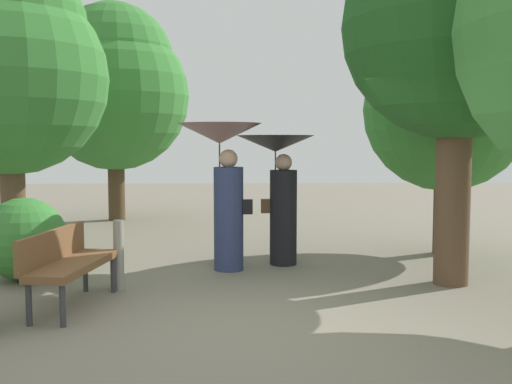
{
  "coord_description": "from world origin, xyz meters",
  "views": [
    {
      "loc": [
        -0.22,
        -5.7,
        1.76
      ],
      "look_at": [
        0.0,
        2.95,
        1.04
      ],
      "focal_mm": 41.78,
      "sensor_mm": 36.0,
      "label": 1
    }
  ],
  "objects_px": {
    "tree_near_right": "(446,97)",
    "path_marker_post": "(119,255)",
    "tree_mid_left": "(9,62)",
    "park_bench": "(67,260)",
    "tree_mid_right": "(458,2)",
    "tree_near_left": "(115,85)",
    "person_left": "(223,167)",
    "person_right": "(279,174)"
  },
  "relations": [
    {
      "from": "person_left",
      "to": "park_bench",
      "type": "distance_m",
      "value": 2.62
    },
    {
      "from": "tree_near_left",
      "to": "tree_mid_right",
      "type": "relative_size",
      "value": 0.95
    },
    {
      "from": "park_bench",
      "to": "tree_mid_right",
      "type": "distance_m",
      "value": 5.42
    },
    {
      "from": "person_right",
      "to": "person_left",
      "type": "bearing_deg",
      "value": 122.39
    },
    {
      "from": "person_left",
      "to": "path_marker_post",
      "type": "xyz_separation_m",
      "value": [
        -1.21,
        -1.14,
        -1.0
      ]
    },
    {
      "from": "tree_mid_left",
      "to": "tree_mid_right",
      "type": "relative_size",
      "value": 0.9
    },
    {
      "from": "person_right",
      "to": "tree_near_left",
      "type": "distance_m",
      "value": 6.32
    },
    {
      "from": "park_bench",
      "to": "tree_mid_left",
      "type": "height_order",
      "value": "tree_mid_left"
    },
    {
      "from": "park_bench",
      "to": "tree_mid_left",
      "type": "xyz_separation_m",
      "value": [
        -1.62,
        2.82,
        2.46
      ]
    },
    {
      "from": "path_marker_post",
      "to": "tree_near_right",
      "type": "bearing_deg",
      "value": 25.84
    },
    {
      "from": "tree_near_left",
      "to": "tree_mid_left",
      "type": "relative_size",
      "value": 1.05
    },
    {
      "from": "tree_near_left",
      "to": "tree_mid_left",
      "type": "distance_m",
      "value": 4.49
    },
    {
      "from": "path_marker_post",
      "to": "person_right",
      "type": "bearing_deg",
      "value": 36.87
    },
    {
      "from": "tree_near_right",
      "to": "park_bench",
      "type": "bearing_deg",
      "value": -149.61
    },
    {
      "from": "person_right",
      "to": "tree_near_right",
      "type": "relative_size",
      "value": 0.48
    },
    {
      "from": "park_bench",
      "to": "tree_near_left",
      "type": "distance_m",
      "value": 7.75
    },
    {
      "from": "park_bench",
      "to": "path_marker_post",
      "type": "xyz_separation_m",
      "value": [
        0.4,
        0.71,
        -0.09
      ]
    },
    {
      "from": "tree_mid_left",
      "to": "path_marker_post",
      "type": "height_order",
      "value": "tree_mid_left"
    },
    {
      "from": "person_right",
      "to": "tree_mid_left",
      "type": "height_order",
      "value": "tree_mid_left"
    },
    {
      "from": "person_right",
      "to": "path_marker_post",
      "type": "relative_size",
      "value": 2.2
    },
    {
      "from": "person_right",
      "to": "tree_near_left",
      "type": "bearing_deg",
      "value": 41.74
    },
    {
      "from": "person_left",
      "to": "path_marker_post",
      "type": "bearing_deg",
      "value": 141.33
    },
    {
      "from": "tree_near_left",
      "to": "park_bench",
      "type": "bearing_deg",
      "value": -82.37
    },
    {
      "from": "tree_near_left",
      "to": "tree_mid_left",
      "type": "xyz_separation_m",
      "value": [
        -0.65,
        -4.44,
        -0.07
      ]
    },
    {
      "from": "person_left",
      "to": "path_marker_post",
      "type": "relative_size",
      "value": 2.39
    },
    {
      "from": "tree_near_left",
      "to": "tree_near_right",
      "type": "distance_m",
      "value": 7.42
    },
    {
      "from": "path_marker_post",
      "to": "park_bench",
      "type": "bearing_deg",
      "value": -119.53
    },
    {
      "from": "tree_near_right",
      "to": "tree_mid_right",
      "type": "bearing_deg",
      "value": -106.13
    },
    {
      "from": "tree_mid_left",
      "to": "path_marker_post",
      "type": "relative_size",
      "value": 5.48
    },
    {
      "from": "park_bench",
      "to": "tree_near_left",
      "type": "bearing_deg",
      "value": 16.07
    },
    {
      "from": "person_left",
      "to": "park_bench",
      "type": "bearing_deg",
      "value": 146.96
    },
    {
      "from": "person_right",
      "to": "tree_mid_right",
      "type": "bearing_deg",
      "value": -113.48
    },
    {
      "from": "person_right",
      "to": "park_bench",
      "type": "distance_m",
      "value": 3.36
    },
    {
      "from": "tree_near_right",
      "to": "path_marker_post",
      "type": "xyz_separation_m",
      "value": [
        -4.65,
        -2.25,
        -2.05
      ]
    },
    {
      "from": "person_right",
      "to": "park_bench",
      "type": "xyz_separation_m",
      "value": [
        -2.4,
        -2.21,
        -0.8
      ]
    },
    {
      "from": "person_right",
      "to": "tree_near_right",
      "type": "bearing_deg",
      "value": -66.1
    },
    {
      "from": "tree_near_right",
      "to": "tree_mid_left",
      "type": "distance_m",
      "value": 6.69
    },
    {
      "from": "person_right",
      "to": "path_marker_post",
      "type": "distance_m",
      "value": 2.65
    },
    {
      "from": "park_bench",
      "to": "tree_near_left",
      "type": "height_order",
      "value": "tree_near_left"
    },
    {
      "from": "person_left",
      "to": "park_bench",
      "type": "xyz_separation_m",
      "value": [
        -1.61,
        -1.85,
        -0.92
      ]
    },
    {
      "from": "path_marker_post",
      "to": "tree_near_left",
      "type": "bearing_deg",
      "value": 101.86
    },
    {
      "from": "person_left",
      "to": "tree_near_left",
      "type": "distance_m",
      "value": 6.21
    }
  ]
}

